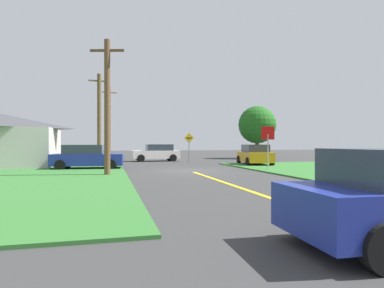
# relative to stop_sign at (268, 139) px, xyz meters

# --- Properties ---
(ground_plane) EXTENTS (120.00, 120.00, 0.00)m
(ground_plane) POSITION_rel_stop_sign_xyz_m (-4.81, 0.99, -1.98)
(ground_plane) COLOR #363636
(grass_verge_right) EXTENTS (12.00, 20.00, 0.08)m
(grass_verge_right) POSITION_rel_stop_sign_xyz_m (5.16, -3.01, -1.94)
(grass_verge_right) COLOR #316E2D
(grass_verge_right) RESTS_ON ground
(lane_stripe_center) EXTENTS (0.20, 14.00, 0.01)m
(lane_stripe_center) POSITION_rel_stop_sign_xyz_m (-4.81, -7.01, -1.97)
(lane_stripe_center) COLOR yellow
(lane_stripe_center) RESTS_ON ground
(stop_sign) EXTENTS (0.81, 0.24, 2.77)m
(stop_sign) POSITION_rel_stop_sign_xyz_m (0.00, 0.00, 0.00)
(stop_sign) COLOR #9EA0A8
(stop_sign) RESTS_ON ground
(car_on_crossroad) EXTENTS (2.64, 4.70, 1.62)m
(car_on_crossroad) POSITION_rel_stop_sign_xyz_m (1.54, 5.23, -1.17)
(car_on_crossroad) COLOR orange
(car_on_crossroad) RESTS_ON ground
(car_approaching_junction) EXTENTS (4.53, 2.14, 1.62)m
(car_approaching_junction) POSITION_rel_stop_sign_xyz_m (-5.22, 12.76, -1.17)
(car_approaching_junction) COLOR white
(car_approaching_junction) RESTS_ON ground
(parked_car_near_building) EXTENTS (4.67, 2.38, 1.62)m
(parked_car_near_building) POSITION_rel_stop_sign_xyz_m (-11.11, 3.88, -1.17)
(parked_car_near_building) COLOR navy
(parked_car_near_building) RESTS_ON ground
(utility_pole_near) EXTENTS (1.77, 0.59, 7.16)m
(utility_pole_near) POSITION_rel_stop_sign_xyz_m (-9.77, -1.02, 1.71)
(utility_pole_near) COLOR brown
(utility_pole_near) RESTS_ON ground
(utility_pole_mid) EXTENTS (1.80, 0.37, 7.81)m
(utility_pole_mid) POSITION_rel_stop_sign_xyz_m (-10.52, 11.04, 2.01)
(utility_pole_mid) COLOR brown
(utility_pole_mid) RESTS_ON ground
(utility_pole_far) EXTENTS (1.78, 0.55, 8.72)m
(utility_pole_far) POSITION_rel_stop_sign_xyz_m (-9.64, 23.10, 2.48)
(utility_pole_far) COLOR brown
(utility_pole_far) RESTS_ON ground
(direction_sign) EXTENTS (0.90, 0.13, 2.64)m
(direction_sign) POSITION_rel_stop_sign_xyz_m (-2.71, 9.80, -0.33)
(direction_sign) COLOR slate
(direction_sign) RESTS_ON ground
(oak_tree_left) EXTENTS (4.27, 4.27, 5.98)m
(oak_tree_left) POSITION_rel_stop_sign_xyz_m (6.69, 15.60, 1.85)
(oak_tree_left) COLOR brown
(oak_tree_left) RESTS_ON ground
(barn) EXTENTS (7.12, 6.42, 3.81)m
(barn) POSITION_rel_stop_sign_xyz_m (-17.06, 7.31, -0.07)
(barn) COLOR beige
(barn) RESTS_ON ground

